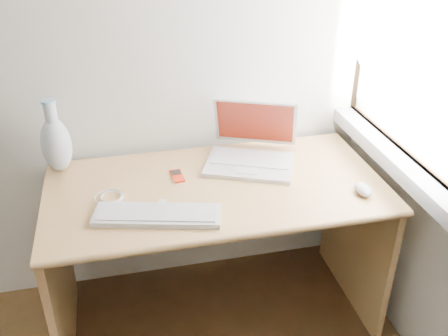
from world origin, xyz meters
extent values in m
cube|color=white|center=(1.75, 1.30, 1.32)|extent=(0.01, 0.90, 1.00)
cube|color=#949497|center=(1.69, 1.30, 0.79)|extent=(0.10, 0.96, 0.06)
cube|color=white|center=(1.67, 1.30, 1.35)|extent=(0.02, 0.84, 0.92)
cube|color=tan|center=(0.98, 1.38, 0.69)|extent=(1.34, 0.67, 0.03)
cube|color=tan|center=(0.33, 1.38, 0.34)|extent=(0.03, 0.63, 0.68)
cube|color=tan|center=(1.64, 1.38, 0.34)|extent=(0.03, 0.63, 0.68)
cube|color=tan|center=(0.98, 1.70, 0.46)|extent=(1.28, 0.03, 0.44)
cube|color=white|center=(1.15, 1.49, 0.71)|extent=(0.43, 0.37, 0.02)
cube|color=white|center=(1.15, 1.49, 0.73)|extent=(0.36, 0.26, 0.00)
cube|color=white|center=(1.15, 1.62, 0.84)|extent=(0.37, 0.23, 0.23)
cube|color=maroon|center=(1.15, 1.62, 0.84)|extent=(0.34, 0.20, 0.20)
cube|color=white|center=(0.73, 1.21, 0.72)|extent=(0.47, 0.24, 0.02)
cube|color=white|center=(0.73, 1.21, 0.73)|extent=(0.43, 0.21, 0.00)
ellipsoid|color=white|center=(1.53, 1.19, 0.72)|extent=(0.07, 0.10, 0.03)
cube|color=red|center=(0.84, 1.47, 0.71)|extent=(0.05, 0.10, 0.01)
cube|color=black|center=(0.84, 1.47, 0.71)|extent=(0.04, 0.04, 0.00)
torus|color=white|center=(0.57, 1.38, 0.71)|extent=(0.13, 0.13, 0.01)
cube|color=white|center=(0.75, 1.28, 0.71)|extent=(0.05, 0.08, 0.01)
ellipsoid|color=silver|center=(0.38, 1.64, 0.82)|extent=(0.12, 0.12, 0.23)
cylinder|color=silver|center=(0.38, 1.64, 0.97)|extent=(0.05, 0.05, 0.09)
cylinder|color=#90C6E6|center=(0.38, 1.64, 1.01)|extent=(0.06, 0.06, 0.01)
camera|label=1|loc=(0.64, -0.28, 1.74)|focal=40.00mm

